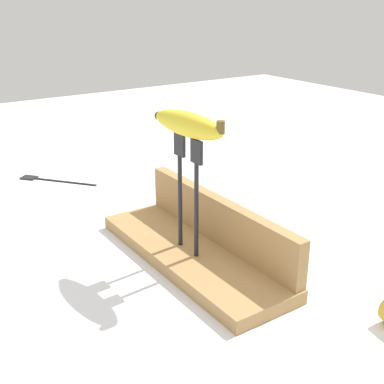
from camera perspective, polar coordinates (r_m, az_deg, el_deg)
The scene contains 6 objects.
ground_plane at distance 0.84m, azimuth -0.00°, elevation -7.74°, with size 3.00×3.00×0.00m, color silver.
wooden_board at distance 0.84m, azimuth -0.00°, elevation -7.08°, with size 0.39×0.13×0.02m, color #A87F4C.
board_backstop at distance 0.84m, azimuth 3.05°, elevation -3.13°, with size 0.38×0.02×0.08m, color #A87F4C.
fork_stand_center at distance 0.78m, azimuth -0.46°, elevation 0.83°, with size 0.07×0.01×0.19m.
banana_raised_center at distance 0.75m, azimuth -0.48°, elevation 7.67°, with size 0.16×0.05×0.04m.
fork_fallen_near at distance 1.24m, azimuth -15.88°, elevation 1.41°, with size 0.16×0.14×0.01m.
Camera 1 is at (0.61, -0.41, 0.41)m, focal length 47.28 mm.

